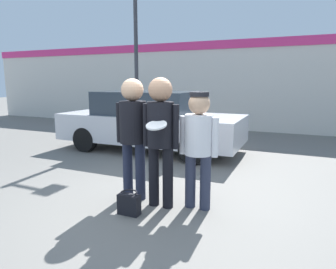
{
  "coord_description": "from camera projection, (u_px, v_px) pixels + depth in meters",
  "views": [
    {
      "loc": [
        2.04,
        -3.62,
        1.78
      ],
      "look_at": [
        0.29,
        0.32,
        1.01
      ],
      "focal_mm": 32.0,
      "sensor_mm": 36.0,
      "label": 1
    }
  ],
  "objects": [
    {
      "name": "parked_car_near",
      "position": [
        150.0,
        121.0,
        7.74
      ],
      "size": [
        4.67,
        1.91,
        1.52
      ],
      "color": "silver",
      "rests_on": "ground"
    },
    {
      "name": "handbag",
      "position": [
        129.0,
        204.0,
        4.03
      ],
      "size": [
        0.3,
        0.23,
        0.32
      ],
      "color": "black",
      "rests_on": "ground"
    },
    {
      "name": "ground_plane",
      "position": [
        141.0,
        204.0,
        4.39
      ],
      "size": [
        56.0,
        56.0,
        0.0
      ],
      "primitive_type": "plane",
      "color": "#66635E"
    },
    {
      "name": "street_lamp",
      "position": [
        141.0,
        34.0,
        9.03
      ],
      "size": [
        1.07,
        0.35,
        5.16
      ],
      "color": "#38383D",
      "rests_on": "ground"
    },
    {
      "name": "storefront_building",
      "position": [
        240.0,
        85.0,
        10.75
      ],
      "size": [
        24.0,
        0.22,
        3.21
      ],
      "color": "silver",
      "rests_on": "ground"
    },
    {
      "name": "person_left",
      "position": [
        133.0,
        127.0,
        4.44
      ],
      "size": [
        0.57,
        0.4,
        1.82
      ],
      "color": "#1E2338",
      "rests_on": "ground"
    },
    {
      "name": "person_middle_with_frisbee",
      "position": [
        161.0,
        130.0,
        4.13
      ],
      "size": [
        0.54,
        0.59,
        1.83
      ],
      "color": "black",
      "rests_on": "ground"
    },
    {
      "name": "person_right",
      "position": [
        199.0,
        140.0,
        4.1
      ],
      "size": [
        0.55,
        0.38,
        1.64
      ],
      "color": "#2D3347",
      "rests_on": "ground"
    }
  ]
}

